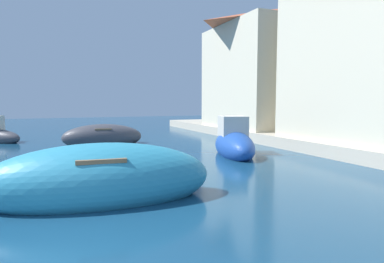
{
  "coord_description": "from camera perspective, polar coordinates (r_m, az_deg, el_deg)",
  "views": [
    {
      "loc": [
        0.98,
        -3.88,
        2.04
      ],
      "look_at": [
        7.26,
        10.83,
        0.57
      ],
      "focal_mm": 30.64,
      "sensor_mm": 36.0,
      "label": 1
    }
  ],
  "objects": [
    {
      "name": "quay_promenade",
      "position": [
        5.17,
        19.81,
        -15.36
      ],
      "size": [
        44.0,
        32.0,
        0.5
      ],
      "color": "#BCB29E",
      "rests_on": "ground"
    },
    {
      "name": "moored_boat_1",
      "position": [
        7.06,
        -15.57,
        -8.14
      ],
      "size": [
        4.76,
        2.14,
        1.55
      ],
      "rotation": [
        0.0,
        0.0,
        6.19
      ],
      "color": "teal",
      "rests_on": "ground"
    },
    {
      "name": "moored_boat_4",
      "position": [
        12.71,
        7.29,
        -2.04
      ],
      "size": [
        2.3,
        3.74,
        1.75
      ],
      "rotation": [
        0.0,
        0.0,
        4.41
      ],
      "color": "#1E479E",
      "rests_on": "ground"
    },
    {
      "name": "moored_boat_7",
      "position": [
        16.25,
        -15.28,
        -0.93
      ],
      "size": [
        3.79,
        1.64,
        1.25
      ],
      "rotation": [
        0.0,
        0.0,
        3.07
      ],
      "color": "#3F3F47",
      "rests_on": "ground"
    },
    {
      "name": "waterfront_building_annex",
      "position": [
        20.68,
        12.78,
        10.71
      ],
      "size": [
        5.98,
        6.77,
        7.01
      ],
      "color": "beige",
      "rests_on": "quay_promenade"
    },
    {
      "name": "quayside_tree",
      "position": [
        18.39,
        11.83,
        8.43
      ],
      "size": [
        2.34,
        2.34,
        3.78
      ],
      "color": "brown",
      "rests_on": "quay_promenade"
    }
  ]
}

